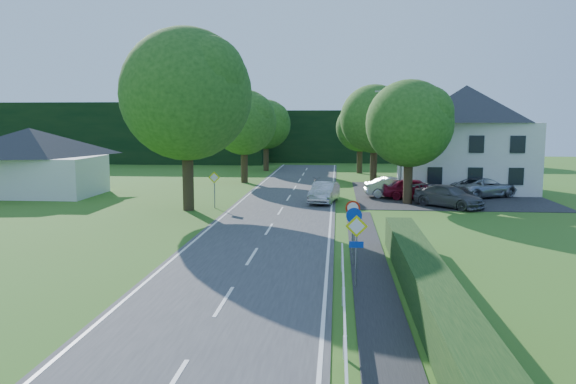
# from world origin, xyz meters

# --- Properties ---
(road) EXTENTS (7.00, 80.00, 0.04)m
(road) POSITION_xyz_m (0.00, 20.00, 0.02)
(road) COLOR #38393B
(road) RESTS_ON ground
(footpath) EXTENTS (1.50, 44.00, 0.04)m
(footpath) POSITION_xyz_m (4.95, 2.00, 0.02)
(footpath) COLOR black
(footpath) RESTS_ON ground
(parking_pad) EXTENTS (14.00, 16.00, 0.04)m
(parking_pad) POSITION_xyz_m (12.00, 33.00, 0.02)
(parking_pad) COLOR black
(parking_pad) RESTS_ON ground
(line_edge_left) EXTENTS (0.12, 80.00, 0.01)m
(line_edge_left) POSITION_xyz_m (-3.25, 20.00, 0.04)
(line_edge_left) COLOR white
(line_edge_left) RESTS_ON road
(line_edge_right) EXTENTS (0.12, 80.00, 0.01)m
(line_edge_right) POSITION_xyz_m (3.25, 20.00, 0.04)
(line_edge_right) COLOR white
(line_edge_right) RESTS_ON road
(line_centre) EXTENTS (0.12, 80.00, 0.01)m
(line_centre) POSITION_xyz_m (0.00, 20.00, 0.04)
(line_centre) COLOR white
(line_centre) RESTS_ON road
(hedge_right) EXTENTS (1.20, 30.00, 1.30)m
(hedge_right) POSITION_xyz_m (6.50, 0.00, 0.65)
(hedge_right) COLOR black
(hedge_right) RESTS_ON ground
(tree_main) EXTENTS (9.40, 9.40, 11.64)m
(tree_main) POSITION_xyz_m (-6.00, 24.00, 5.82)
(tree_main) COLOR #1F4815
(tree_main) RESTS_ON ground
(tree_left_far) EXTENTS (7.00, 7.00, 8.58)m
(tree_left_far) POSITION_xyz_m (-5.00, 40.00, 4.29)
(tree_left_far) COLOR #1F4815
(tree_left_far) RESTS_ON ground
(tree_right_far) EXTENTS (7.40, 7.40, 9.09)m
(tree_right_far) POSITION_xyz_m (7.00, 42.00, 4.54)
(tree_right_far) COLOR #1F4815
(tree_right_far) RESTS_ON ground
(tree_left_back) EXTENTS (6.60, 6.60, 8.07)m
(tree_left_back) POSITION_xyz_m (-4.50, 52.00, 4.04)
(tree_left_back) COLOR #1F4815
(tree_left_back) RESTS_ON ground
(tree_right_back) EXTENTS (6.20, 6.20, 7.56)m
(tree_right_back) POSITION_xyz_m (6.00, 50.00, 3.78)
(tree_right_back) COLOR #1F4815
(tree_right_back) RESTS_ON ground
(tree_right_mid) EXTENTS (7.00, 7.00, 8.58)m
(tree_right_mid) POSITION_xyz_m (8.50, 28.00, 4.29)
(tree_right_mid) COLOR #1F4815
(tree_right_mid) RESTS_ON ground
(treeline_left) EXTENTS (44.00, 6.00, 8.00)m
(treeline_left) POSITION_xyz_m (-28.00, 62.00, 4.00)
(treeline_left) COLOR black
(treeline_left) RESTS_ON ground
(treeline_right) EXTENTS (30.00, 5.00, 7.00)m
(treeline_right) POSITION_xyz_m (8.00, 66.00, 3.50)
(treeline_right) COLOR black
(treeline_right) RESTS_ON ground
(bungalow_left) EXTENTS (11.00, 6.50, 5.20)m
(bungalow_left) POSITION_xyz_m (-20.00, 30.00, 2.71)
(bungalow_left) COLOR silver
(bungalow_left) RESTS_ON ground
(house_white) EXTENTS (10.60, 8.40, 8.60)m
(house_white) POSITION_xyz_m (14.00, 36.00, 4.41)
(house_white) COLOR white
(house_white) RESTS_ON ground
(streetlight) EXTENTS (2.03, 0.18, 8.00)m
(streetlight) POSITION_xyz_m (8.06, 30.00, 4.46)
(streetlight) COLOR gray
(streetlight) RESTS_ON ground
(sign_priority_right) EXTENTS (0.78, 0.09, 2.59)m
(sign_priority_right) POSITION_xyz_m (4.30, 7.98, 1.80)
(sign_priority_right) COLOR gray
(sign_priority_right) RESTS_ON ground
(sign_roundabout) EXTENTS (0.64, 0.08, 2.37)m
(sign_roundabout) POSITION_xyz_m (4.30, 10.98, 1.67)
(sign_roundabout) COLOR gray
(sign_roundabout) RESTS_ON ground
(sign_speed_limit) EXTENTS (0.64, 0.11, 2.37)m
(sign_speed_limit) POSITION_xyz_m (4.30, 12.97, 1.77)
(sign_speed_limit) COLOR gray
(sign_speed_limit) RESTS_ON ground
(sign_priority_left) EXTENTS (0.78, 0.09, 2.44)m
(sign_priority_left) POSITION_xyz_m (-4.50, 24.98, 1.72)
(sign_priority_left) COLOR gray
(sign_priority_left) RESTS_ON ground
(moving_car) EXTENTS (2.22, 4.59, 1.45)m
(moving_car) POSITION_xyz_m (2.70, 27.80, 0.77)
(moving_car) COLOR #BAB9BF
(moving_car) RESTS_ON road
(motorcycle) EXTENTS (0.96, 1.96, 0.99)m
(motorcycle) POSITION_xyz_m (1.80, 35.76, 0.53)
(motorcycle) COLOR black
(motorcycle) RESTS_ON road
(parked_car_red) EXTENTS (4.78, 2.67, 1.54)m
(parked_car_red) POSITION_xyz_m (9.27, 29.98, 0.81)
(parked_car_red) COLOR maroon
(parked_car_red) RESTS_ON parking_pad
(parked_car_silver_a) EXTENTS (4.65, 1.96, 1.49)m
(parked_car_silver_a) POSITION_xyz_m (7.93, 31.00, 0.79)
(parked_car_silver_a) COLOR #9F9FA4
(parked_car_silver_a) RESTS_ON parking_pad
(parked_car_grey) EXTENTS (4.91, 4.76, 1.41)m
(parked_car_grey) POSITION_xyz_m (11.05, 26.61, 0.75)
(parked_car_grey) COLOR #4E4D53
(parked_car_grey) RESTS_ON parking_pad
(parked_car_silver_b) EXTENTS (5.75, 4.78, 1.46)m
(parked_car_silver_b) POSITION_xyz_m (14.61, 31.68, 0.77)
(parked_car_silver_b) COLOR #A1A1A8
(parked_car_silver_b) RESTS_ON parking_pad
(parasol) EXTENTS (2.89, 2.92, 2.07)m
(parasol) POSITION_xyz_m (13.47, 32.93, 1.07)
(parasol) COLOR #AA2C0D
(parasol) RESTS_ON parking_pad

